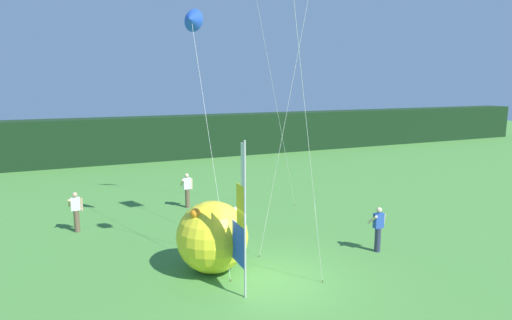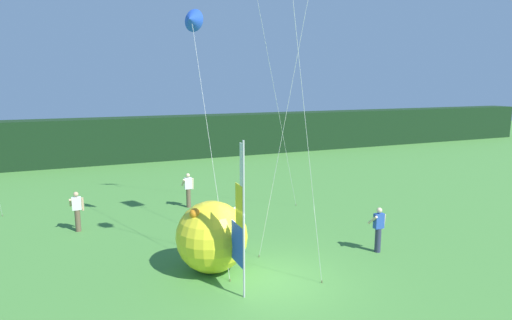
% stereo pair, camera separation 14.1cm
% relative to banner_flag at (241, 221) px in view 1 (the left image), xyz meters
% --- Properties ---
extents(ground_plane, '(120.00, 120.00, 0.00)m').
position_rel_banner_flag_xyz_m(ground_plane, '(1.18, 0.32, -2.18)').
color(ground_plane, '#478438').
extents(distant_treeline, '(80.00, 2.40, 3.41)m').
position_rel_banner_flag_xyz_m(distant_treeline, '(1.18, 23.60, -0.48)').
color(distant_treeline, black).
rests_on(distant_treeline, ground).
extents(banner_flag, '(0.06, 1.03, 4.55)m').
position_rel_banner_flag_xyz_m(banner_flag, '(0.00, 0.00, 0.00)').
color(banner_flag, '#B7B7BC').
rests_on(banner_flag, ground).
extents(person_near_banner, '(0.55, 0.48, 1.68)m').
position_rel_banner_flag_xyz_m(person_near_banner, '(-4.26, 7.64, -1.29)').
color(person_near_banner, brown).
rests_on(person_near_banner, ground).
extents(person_mid_field, '(0.55, 0.48, 1.67)m').
position_rel_banner_flag_xyz_m(person_mid_field, '(5.72, 0.96, -1.29)').
color(person_mid_field, '#2D334C').
rests_on(person_mid_field, ground).
extents(person_far_left, '(0.55, 0.48, 1.71)m').
position_rel_banner_flag_xyz_m(person_far_left, '(0.84, 9.29, -1.27)').
color(person_far_left, brown).
rests_on(person_far_left, ground).
extents(inflatable_balloon, '(2.33, 2.33, 2.33)m').
position_rel_banner_flag_xyz_m(inflatable_balloon, '(-0.29, 1.78, -1.01)').
color(inflatable_balloon, yellow).
rests_on(inflatable_balloon, ground).
extents(kite_blue_delta_3, '(0.80, 4.33, 8.73)m').
position_rel_banner_flag_xyz_m(kite_blue_delta_3, '(-0.01, 4.67, 6.09)').
color(kite_blue_delta_3, brown).
rests_on(kite_blue_delta_3, ground).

